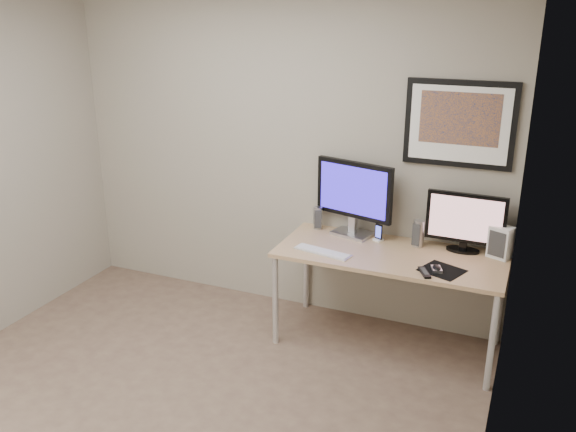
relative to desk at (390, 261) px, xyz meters
name	(u,v)px	position (x,y,z in m)	size (l,w,h in m)	color
floor	(172,416)	(-1.00, -1.35, -0.66)	(3.60, 3.60, 0.00)	brown
room	(196,140)	(-1.00, -0.90, 0.98)	(3.60, 3.60, 3.60)	white
desk	(390,261)	(0.00, 0.00, 0.00)	(1.60, 0.70, 0.73)	#9E754C
framed_art	(459,124)	(0.35, 0.33, 0.96)	(0.75, 0.04, 0.60)	black
monitor_large	(354,195)	(-0.36, 0.24, 0.38)	(0.62, 0.27, 0.58)	#A9A9AE
monitor_tv	(466,221)	(0.47, 0.23, 0.30)	(0.55, 0.13, 0.43)	black
speaker_left	(318,218)	(-0.65, 0.26, 0.15)	(0.07, 0.07, 0.18)	#A9A9AE
speaker_right	(419,233)	(0.15, 0.21, 0.16)	(0.08, 0.08, 0.20)	#A9A9AE
phone_dock	(379,232)	(-0.14, 0.20, 0.13)	(0.06, 0.06, 0.13)	black
keyboard	(322,252)	(-0.45, -0.18, 0.07)	(0.42, 0.11, 0.01)	silver
mousepad	(442,270)	(0.39, -0.16, 0.07)	(0.26, 0.23, 0.00)	black
mouse	(437,268)	(0.35, -0.18, 0.09)	(0.06, 0.10, 0.03)	black
remote	(424,272)	(0.29, -0.26, 0.08)	(0.04, 0.16, 0.02)	black
fan_unit	(501,242)	(0.72, 0.22, 0.18)	(0.15, 0.11, 0.23)	silver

